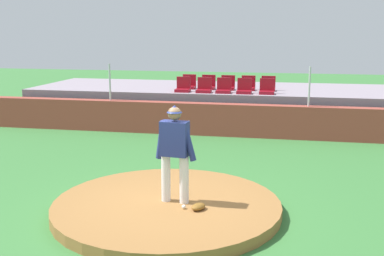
# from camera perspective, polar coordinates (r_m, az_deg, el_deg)

# --- Properties ---
(ground_plane) EXTENTS (60.00, 60.00, 0.00)m
(ground_plane) POSITION_cam_1_polar(r_m,az_deg,el_deg) (8.74, -3.05, -10.10)
(ground_plane) COLOR #3A7939
(pitchers_mound) EXTENTS (4.14, 4.14, 0.20)m
(pitchers_mound) POSITION_cam_1_polar(r_m,az_deg,el_deg) (8.70, -3.06, -9.49)
(pitchers_mound) COLOR #9B6937
(pitchers_mound) RESTS_ON ground_plane
(pitcher) EXTENTS (0.77, 0.31, 1.77)m
(pitcher) POSITION_cam_1_polar(r_m,az_deg,el_deg) (8.34, -2.11, -2.28)
(pitcher) COLOR white
(pitcher) RESTS_ON pitchers_mound
(baseball) EXTENTS (0.07, 0.07, 0.07)m
(baseball) POSITION_cam_1_polar(r_m,az_deg,el_deg) (8.30, -1.00, -9.53)
(baseball) COLOR white
(baseball) RESTS_ON pitchers_mound
(fielding_glove) EXTENTS (0.31, 0.36, 0.11)m
(fielding_glove) POSITION_cam_1_polar(r_m,az_deg,el_deg) (8.26, 0.77, -9.52)
(fielding_glove) COLOR brown
(fielding_glove) RESTS_ON pitchers_mound
(brick_barrier) EXTENTS (16.35, 0.40, 1.02)m
(brick_barrier) POSITION_cam_1_polar(r_m,az_deg,el_deg) (14.83, 3.29, 1.03)
(brick_barrier) COLOR #9F4438
(brick_barrier) RESTS_ON ground_plane
(fence_post_left) EXTENTS (0.06, 0.06, 1.20)m
(fence_post_left) POSITION_cam_1_polar(r_m,az_deg,el_deg) (15.58, -9.93, 5.51)
(fence_post_left) COLOR silver
(fence_post_left) RESTS_ON brick_barrier
(fence_post_right) EXTENTS (0.06, 0.06, 1.20)m
(fence_post_right) POSITION_cam_1_polar(r_m,az_deg,el_deg) (14.53, 14.04, 4.90)
(fence_post_right) COLOR silver
(fence_post_right) RESTS_ON brick_barrier
(bleacher_platform) EXTENTS (14.29, 4.21, 1.21)m
(bleacher_platform) POSITION_cam_1_polar(r_m,az_deg,el_deg) (17.46, 4.57, 2.96)
(bleacher_platform) COLOR gray
(bleacher_platform) RESTS_ON ground_plane
(stadium_chair_0) EXTENTS (0.48, 0.44, 0.50)m
(stadium_chair_0) POSITION_cam_1_polar(r_m,az_deg,el_deg) (16.07, -1.09, 4.98)
(stadium_chair_0) COLOR maroon
(stadium_chair_0) RESTS_ON bleacher_platform
(stadium_chair_1) EXTENTS (0.48, 0.44, 0.50)m
(stadium_chair_1) POSITION_cam_1_polar(r_m,az_deg,el_deg) (15.88, 1.48, 4.90)
(stadium_chair_1) COLOR maroon
(stadium_chair_1) RESTS_ON bleacher_platform
(stadium_chair_2) EXTENTS (0.48, 0.44, 0.50)m
(stadium_chair_2) POSITION_cam_1_polar(r_m,az_deg,el_deg) (15.80, 3.87, 4.85)
(stadium_chair_2) COLOR maroon
(stadium_chair_2) RESTS_ON bleacher_platform
(stadium_chair_3) EXTENTS (0.48, 0.44, 0.50)m
(stadium_chair_3) POSITION_cam_1_polar(r_m,az_deg,el_deg) (15.71, 6.36, 4.76)
(stadium_chair_3) COLOR maroon
(stadium_chair_3) RESTS_ON bleacher_platform
(stadium_chair_4) EXTENTS (0.48, 0.44, 0.50)m
(stadium_chair_4) POSITION_cam_1_polar(r_m,az_deg,el_deg) (15.70, 9.06, 4.68)
(stadium_chair_4) COLOR maroon
(stadium_chair_4) RESTS_ON bleacher_platform
(stadium_chair_5) EXTENTS (0.48, 0.44, 0.50)m
(stadium_chair_5) POSITION_cam_1_polar(r_m,az_deg,el_deg) (16.95, -0.38, 5.33)
(stadium_chair_5) COLOR maroon
(stadium_chair_5) RESTS_ON bleacher_platform
(stadium_chair_6) EXTENTS (0.48, 0.44, 0.50)m
(stadium_chair_6) POSITION_cam_1_polar(r_m,az_deg,el_deg) (16.79, 1.99, 5.27)
(stadium_chair_6) COLOR maroon
(stadium_chair_6) RESTS_ON bleacher_platform
(stadium_chair_7) EXTENTS (0.48, 0.44, 0.50)m
(stadium_chair_7) POSITION_cam_1_polar(r_m,az_deg,el_deg) (16.67, 4.36, 5.19)
(stadium_chair_7) COLOR maroon
(stadium_chair_7) RESTS_ON bleacher_platform
(stadium_chair_8) EXTENTS (0.48, 0.44, 0.50)m
(stadium_chair_8) POSITION_cam_1_polar(r_m,az_deg,el_deg) (16.63, 6.83, 5.13)
(stadium_chair_8) COLOR maroon
(stadium_chair_8) RESTS_ON bleacher_platform
(stadium_chair_9) EXTENTS (0.48, 0.44, 0.50)m
(stadium_chair_9) POSITION_cam_1_polar(r_m,az_deg,el_deg) (16.57, 9.23, 5.04)
(stadium_chair_9) COLOR maroon
(stadium_chair_9) RESTS_ON bleacher_platform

